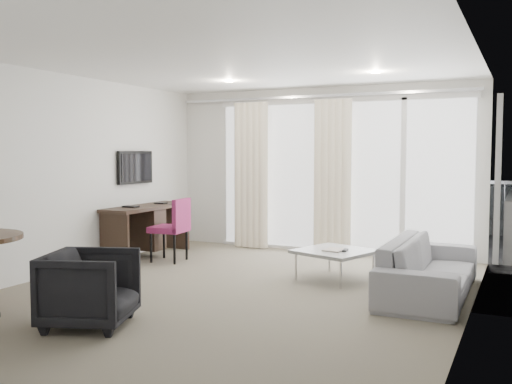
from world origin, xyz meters
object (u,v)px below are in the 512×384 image
at_px(desk_chair, 169,230).
at_px(rattan_chair_a, 371,215).
at_px(tub_armchair, 90,289).
at_px(coffee_table, 335,265).
at_px(sofa, 429,267).
at_px(rattan_chair_b, 440,217).
at_px(desk, 148,231).

xyz_separation_m(desk_chair, rattan_chair_a, (2.12, 3.36, -0.01)).
xyz_separation_m(tub_armchair, rattan_chair_a, (1.00, 6.27, 0.10)).
relative_size(coffee_table, sofa, 0.39).
relative_size(coffee_table, rattan_chair_a, 0.93).
relative_size(desk_chair, rattan_chair_b, 1.10).
xyz_separation_m(tub_armchair, coffee_table, (1.42, 2.79, -0.16)).
height_order(tub_armchair, rattan_chair_b, rattan_chair_b).
height_order(desk, sofa, desk).
relative_size(desk, rattan_chair_a, 1.85).
height_order(desk_chair, sofa, desk_chair).
bearing_deg(coffee_table, desk, 174.19).
height_order(desk_chair, tub_armchair, desk_chair).
distance_m(coffee_table, rattan_chair_a, 3.52).
bearing_deg(rattan_chair_a, desk_chair, -123.59).
bearing_deg(sofa, rattan_chair_a, 23.12).
bearing_deg(desk, tub_armchair, -62.16).
bearing_deg(sofa, tub_armchair, 133.85).
relative_size(tub_armchair, rattan_chair_a, 0.85).
height_order(desk, tub_armchair, desk).
height_order(desk, desk_chair, desk_chair).
bearing_deg(sofa, desk_chair, 83.79).
relative_size(desk, desk_chair, 1.79).
bearing_deg(tub_armchair, coffee_table, -47.28).
bearing_deg(desk_chair, tub_armchair, -74.59).
xyz_separation_m(desk, desk_chair, (0.52, -0.19, 0.07)).
xyz_separation_m(tub_armchair, rattan_chair_b, (2.15, 6.71, 0.07)).
height_order(desk, coffee_table, desk).
relative_size(coffee_table, rattan_chair_b, 0.99).
bearing_deg(desk, desk_chair, -20.21).
height_order(tub_armchair, sofa, tub_armchair).
height_order(tub_armchair, rattan_chair_a, rattan_chair_a).
relative_size(desk_chair, coffee_table, 1.11).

